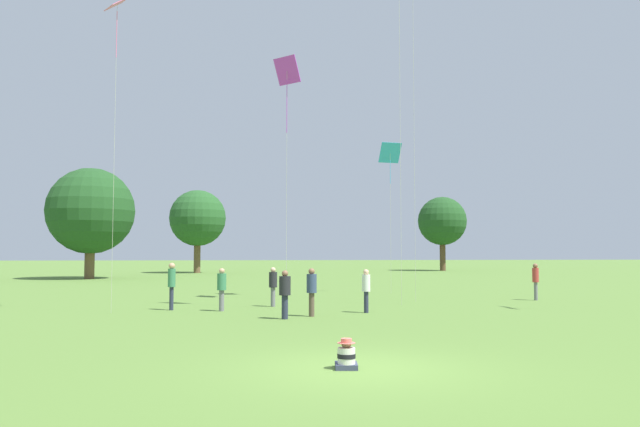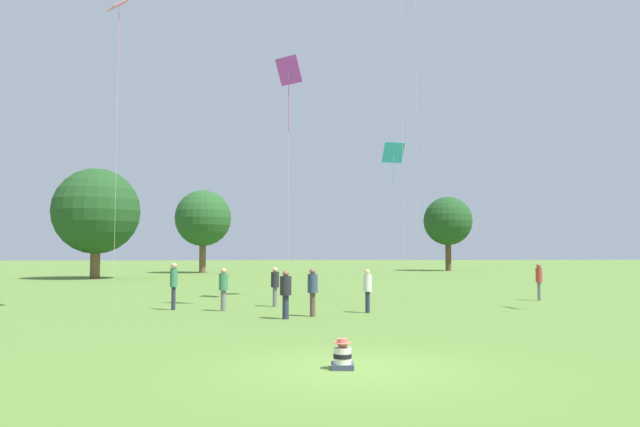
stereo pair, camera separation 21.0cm
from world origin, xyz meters
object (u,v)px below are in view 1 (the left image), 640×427
Objects in this scene: seated_toddler at (346,356)px; person_standing_0 at (366,287)px; person_standing_1 at (312,288)px; distant_tree_1 at (198,218)px; person_standing_6 at (222,286)px; person_standing_3 at (172,281)px; kite_1 at (117,18)px; person_standing_5 at (273,283)px; person_standing_2 at (536,278)px; distant_tree_2 at (442,221)px; person_standing_4 at (285,290)px; kite_6 at (390,155)px; distant_tree_0 at (91,211)px; kite_4 at (287,77)px.

person_standing_0 is at bearing 83.58° from seated_toddler.
distant_tree_1 reaches higher than person_standing_1.
distant_tree_1 is at bearing -95.35° from person_standing_6.
kite_1 reaches higher than person_standing_3.
person_standing_5 is 2.59m from person_standing_6.
person_standing_5 is (-1.19, 3.94, -0.04)m from person_standing_1.
distant_tree_2 is (9.00, 43.07, 4.70)m from person_standing_2.
distant_tree_2 is at bearing 161.28° from kite_1.
person_standing_1 is at bearing -66.13° from person_standing_0.
person_standing_1 is at bearing 138.63° from person_standing_3.
person_standing_0 is at bearing 153.97° from person_standing_3.
person_standing_2 is (10.98, 15.47, 0.78)m from seated_toddler.
person_standing_0 is 5.35m from person_standing_6.
person_standing_0 is 0.98× the size of person_standing_4.
kite_6 is 28.56m from distant_tree_0.
distant_tree_1 is (-6.62, 40.43, 4.72)m from person_standing_5.
distant_tree_0 reaches higher than seated_toddler.
distant_tree_0 reaches higher than person_standing_2.
person_standing_0 reaches higher than seated_toddler.
person_standing_1 is 12.30m from person_standing_2.
person_standing_6 is (-3.14, 2.23, -0.03)m from person_standing_1.
person_standing_1 is at bearing 86.83° from kite_1.
person_standing_3 is at bearing 88.71° from kite_4.
kite_1 is at bearing -119.52° from distant_tree_2.
person_standing_1 is at bearing -111.95° from distant_tree_2.
person_standing_2 is 9.86m from kite_6.
distant_tree_0 is at bearing 24.89° from kite_4.
seated_toddler is 54.68m from distant_tree_1.
distant_tree_0 reaches higher than person_standing_1.
kite_6 is at bearing -110.98° from distant_tree_2.
person_standing_1 is 1.20m from person_standing_4.
person_standing_6 is 10.56m from kite_1.
person_standing_0 is at bearing -110.24° from distant_tree_2.
kite_4 is at bearing -150.17° from person_standing_1.
distant_tree_1 reaches higher than person_standing_4.
person_standing_6 reaches higher than person_standing_0.
person_standing_0 is 0.99× the size of person_standing_5.
seated_toddler is 22.50m from kite_6.
person_standing_6 is (-5.22, 1.17, 0.00)m from person_standing_0.
person_standing_2 reaches higher than person_standing_4.
distant_tree_0 is at bearing -9.52° from kite_6.
kite_4 is 42.18m from distant_tree_1.
kite_1 is (-6.06, 2.49, 9.82)m from person_standing_4.
seated_toddler is at bearing 25.22° from person_standing_5.
kite_6 is at bearing -68.58° from distant_tree_1.
person_standing_3 is at bearing -151.68° from person_standing_4.
kite_1 is (-7.01, 1.74, 9.78)m from person_standing_1.
kite_1 reaches higher than distant_tree_2.
kite_1 is (-17.77, -4.21, 9.74)m from person_standing_2.
kite_6 reaches higher than person_standing_2.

